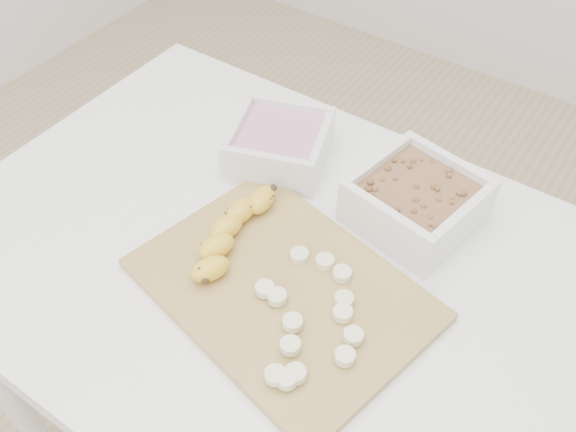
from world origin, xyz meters
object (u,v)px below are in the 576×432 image
Objects in this scene: bowl_yogurt at (279,144)px; bowl_granola at (416,200)px; banana at (232,233)px; table at (277,296)px; cutting_board at (282,289)px.

bowl_granola reaches higher than bowl_yogurt.
table is at bearing 23.03° from banana.
table is 0.12m from cutting_board.
bowl_yogurt is (-0.12, 0.17, 0.13)m from table.
bowl_granola is (0.13, 0.18, 0.14)m from table.
bowl_yogurt is 0.25m from bowl_granola.
bowl_granola reaches higher than cutting_board.
table is 5.15× the size of bowl_yogurt.
table is 2.59× the size of cutting_board.
bowl_granola is at bearing 69.68° from cutting_board.
bowl_yogurt is 0.27m from cutting_board.
bowl_granola is at bearing 1.50° from bowl_yogurt.
cutting_board is at bearing -54.02° from bowl_yogurt.
table is 0.25m from bowl_yogurt.
table is at bearing 132.73° from cutting_board.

